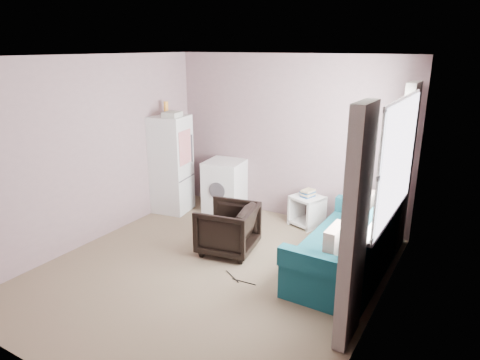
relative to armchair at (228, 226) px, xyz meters
The scene contains 8 objects.
room 1.06m from the armchair, 76.82° to the right, with size 3.84×4.24×2.54m.
armchair is the anchor object (origin of this frame).
fridge 1.82m from the armchair, 153.04° to the left, with size 0.63×0.62×1.77m.
washing_machine 1.51m from the armchair, 124.05° to the left, with size 0.66×0.66×0.83m.
side_table 1.46m from the armchair, 67.27° to the left, with size 0.53×0.53×0.57m.
sofa 1.58m from the armchair, ahead, with size 0.89×1.94×0.86m.
window_dressing 2.04m from the armchair, ahead, with size 0.17×2.62×2.18m.
floor_cables 0.82m from the armchair, 48.39° to the right, with size 0.46×0.17×0.01m.
Camera 1 is at (2.66, -3.77, 2.61)m, focal length 32.00 mm.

